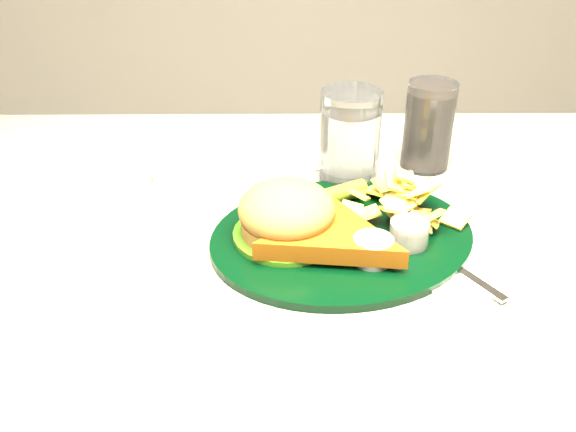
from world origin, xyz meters
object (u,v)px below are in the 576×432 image
(cola_glass, at_px, (428,126))
(water_glass, at_px, (350,137))
(table, at_px, (290,431))
(fork_napkin, at_px, (461,267))
(dinner_plate, at_px, (343,215))

(cola_glass, bearing_deg, water_glass, -160.66)
(table, xyz_separation_m, water_glass, (0.09, 0.15, 0.44))
(table, bearing_deg, cola_glass, 42.40)
(cola_glass, height_order, fork_napkin, cola_glass)
(fork_napkin, bearing_deg, table, 124.45)
(dinner_plate, xyz_separation_m, water_glass, (0.02, 0.17, 0.03))
(dinner_plate, distance_m, water_glass, 0.17)
(cola_glass, bearing_deg, dinner_plate, -124.48)
(table, xyz_separation_m, dinner_plate, (0.07, -0.02, 0.41))
(table, height_order, cola_glass, cola_glass)
(cola_glass, bearing_deg, table, -137.60)
(water_glass, bearing_deg, fork_napkin, -63.95)
(water_glass, relative_size, cola_glass, 1.02)
(table, xyz_separation_m, cola_glass, (0.21, 0.19, 0.44))
(table, bearing_deg, fork_napkin, -22.69)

